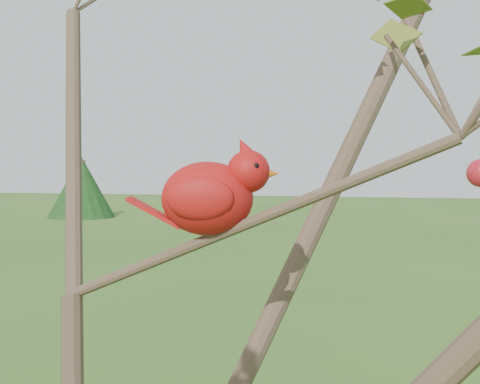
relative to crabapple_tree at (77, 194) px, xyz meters
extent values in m
sphere|color=#B31824|center=(0.48, 0.61, 0.37)|extent=(0.04, 0.04, 0.04)
ellipsoid|color=red|center=(0.16, 0.11, -0.01)|extent=(0.16, 0.13, 0.11)
sphere|color=red|center=(0.22, 0.12, 0.03)|extent=(0.07, 0.07, 0.06)
cone|color=red|center=(0.22, 0.11, 0.06)|extent=(0.05, 0.04, 0.05)
cone|color=#D85914|center=(0.26, 0.12, 0.03)|extent=(0.03, 0.03, 0.02)
ellipsoid|color=black|center=(0.25, 0.12, 0.03)|extent=(0.02, 0.04, 0.03)
cube|color=red|center=(0.08, 0.09, -0.03)|extent=(0.09, 0.05, 0.05)
ellipsoid|color=red|center=(0.15, 0.15, -0.01)|extent=(0.10, 0.05, 0.06)
ellipsoid|color=red|center=(0.16, 0.06, -0.01)|extent=(0.10, 0.05, 0.06)
cylinder|color=#453325|center=(-11.39, 22.67, -1.02)|extent=(0.33, 0.33, 2.20)
cone|color=#123413|center=(-11.39, 22.67, -0.93)|extent=(2.57, 2.57, 2.39)
camera|label=1|loc=(0.44, -0.87, 0.05)|focal=50.00mm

